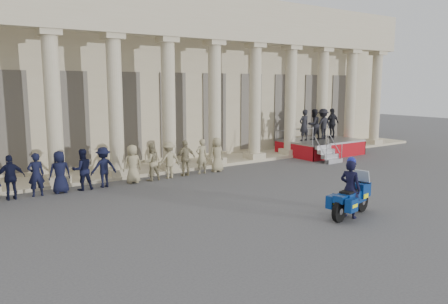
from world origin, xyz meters
TOP-DOWN VIEW (x-y plane):
  - ground at (0.00, 0.00)m, footprint 90.00×90.00m
  - building at (-0.00, 14.74)m, footprint 40.00×12.50m
  - officer_rank at (-5.56, 6.72)m, footprint 18.47×0.62m
  - reviewing_stand at (11.15, 7.51)m, footprint 4.41×4.19m
  - motorcycle at (2.65, -1.67)m, footprint 2.17×1.06m
  - rider at (2.54, -1.70)m, footprint 0.57×0.75m

SIDE VIEW (x-z plane):
  - ground at x=0.00m, z-range 0.00..0.00m
  - motorcycle at x=2.65m, z-range -0.09..1.31m
  - officer_rank at x=-5.56m, z-range 0.00..1.64m
  - rider at x=2.54m, z-range -0.01..1.93m
  - reviewing_stand at x=11.15m, z-range 0.08..2.78m
  - building at x=0.00m, z-range 0.02..9.02m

